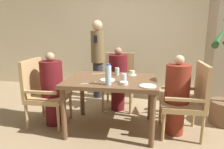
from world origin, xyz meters
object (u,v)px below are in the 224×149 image
plate_main_left (148,86)px  glass_tall_near (117,71)px  chair_right_side (188,98)px  water_bottle (108,75)px  standing_host (98,57)px  diner_in_right_chair (177,94)px  teacup_with_saucer (132,73)px  glass_tall_mid (124,78)px  diner_in_left_chair (52,88)px  diner_in_far_chair (118,78)px  bowl_small (124,83)px  chair_far_side (119,79)px  chair_left_side (43,90)px  plate_main_right (108,80)px

plate_main_left → glass_tall_near: bearing=129.3°
chair_right_side → water_bottle: size_ratio=3.70×
standing_host → diner_in_right_chair: bearing=-43.7°
teacup_with_saucer → glass_tall_mid: (-0.08, -0.43, 0.03)m
diner_in_right_chair → glass_tall_near: 0.90m
diner_in_right_chair → teacup_with_saucer: bearing=156.4°
diner_in_left_chair → glass_tall_near: 0.99m
diner_in_far_chair → glass_tall_mid: 0.93m
standing_host → bowl_small: size_ratio=15.06×
standing_host → glass_tall_near: (0.54, -1.09, -0.05)m
chair_far_side → bowl_small: size_ratio=9.35×
plate_main_left → bowl_small: (-0.29, 0.04, 0.01)m
diner_in_left_chair → plate_main_left: diner_in_left_chair is taller
chair_left_side → plate_main_left: (1.52, -0.31, 0.22)m
bowl_small → glass_tall_near: bearing=107.0°
bowl_small → diner_in_left_chair: bearing=166.2°
diner_in_far_chair → plate_main_right: bearing=-92.6°
chair_far_side → diner_in_right_chair: 1.24m
diner_in_left_chair → plate_main_left: size_ratio=5.34×
diner_in_left_chair → standing_host: 1.41m
standing_host → water_bottle: 1.71m
plate_main_left → glass_tall_mid: glass_tall_mid is taller
chair_right_side → standing_host: bearing=139.2°
diner_in_right_chair → plate_main_left: (-0.39, -0.31, 0.19)m
chair_far_side → bowl_small: (0.20, -1.14, 0.24)m
teacup_with_saucer → water_bottle: bearing=-114.1°
chair_left_side → water_bottle: size_ratio=3.70×
water_bottle → glass_tall_mid: bearing=38.7°
diner_in_left_chair → diner_in_right_chair: 1.77m
chair_far_side → standing_host: size_ratio=0.62×
diner_in_left_chair → chair_far_side: diner_in_left_chair is taller
water_bottle → glass_tall_near: (0.04, 0.54, -0.07)m
glass_tall_mid → glass_tall_near: bearing=110.0°
chair_far_side → chair_left_side: bearing=-139.8°
chair_left_side → diner_in_right_chair: 1.92m
diner_in_far_chair → teacup_with_saucer: 0.56m
standing_host → water_bottle: bearing=-72.7°
chair_left_side → water_bottle: water_bottle is taller
plate_main_left → chair_far_side: bearing=112.5°
chair_left_side → chair_far_side: 1.35m
chair_far_side → water_bottle: (0.01, -1.18, 0.34)m
plate_main_right → bowl_small: size_ratio=1.94×
chair_far_side → plate_main_left: size_ratio=4.82×
diner_in_far_chair → plate_main_left: bearing=-64.6°
diner_in_left_chair → glass_tall_mid: size_ratio=9.62×
glass_tall_mid → diner_in_left_chair: bearing=171.3°
teacup_with_saucer → standing_host: bearing=126.0°
diner_in_left_chair → diner_in_right_chair: (1.77, 0.00, -0.00)m
teacup_with_saucer → bowl_small: (-0.07, -0.53, -0.01)m
plate_main_left → chair_left_side: bearing=168.5°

